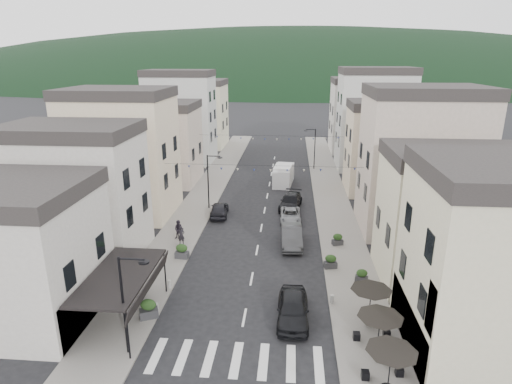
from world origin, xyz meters
TOP-DOWN VIEW (x-y plane):
  - sidewalk_left at (-7.50, 32.00)m, footprint 4.00×76.00m
  - sidewalk_right at (7.50, 32.00)m, footprint 4.00×76.00m
  - hill_backdrop at (0.00, 300.00)m, footprint 640.00×360.00m
  - bistro_building at (14.50, 4.00)m, footprint 10.00×8.00m
  - boutique_awning at (-7.25, 5.00)m, footprint 3.77×7.50m
  - buildings_row_left at (-14.50, 37.75)m, footprint 10.20×54.16m
  - buildings_row_right at (14.50, 36.59)m, footprint 10.20×54.16m
  - cafe_terrace at (7.70, 2.80)m, footprint 2.50×8.10m
  - streetlamp_left_near at (-5.82, 2.00)m, footprint 1.70×0.56m
  - streetlamp_left_far at (-5.82, 26.00)m, footprint 1.70×0.56m
  - streetlamp_right_far at (5.82, 44.00)m, footprint 1.70×0.56m
  - bollards at (0.00, 5.50)m, footprint 11.66×10.26m
  - bunting_near at (0.00, 22.00)m, footprint 19.00×0.28m
  - bunting_far at (0.00, 38.00)m, footprint 19.00×0.28m
  - parked_car_a at (3.07, 6.00)m, footprint 1.97×4.87m
  - parked_car_b at (2.94, 17.34)m, footprint 1.99×5.15m
  - parked_car_c at (2.80, 23.07)m, footprint 2.14×4.47m
  - parked_car_d at (2.80, 26.92)m, footprint 2.80×5.47m
  - parked_car_e at (-4.60, 23.91)m, footprint 2.08×4.48m
  - delivery_van at (1.79, 36.10)m, footprint 2.72×5.67m
  - pedestrian_a at (-6.70, 16.40)m, footprint 0.61×0.41m
  - pedestrian_b at (-7.19, 17.51)m, footprint 0.91×0.73m
  - planter_la at (-6.00, 5.34)m, footprint 1.30×1.04m
  - planter_lb at (-6.00, 13.76)m, footprint 1.16×0.73m
  - planter_ra at (6.00, 13.05)m, footprint 1.08×0.73m
  - planter_rb at (8.09, 11.00)m, footprint 1.01×0.72m
  - planter_rc at (6.97, 17.43)m, footprint 1.04×0.79m

SIDE VIEW (x-z plane):
  - hill_backdrop at x=0.00m, z-range -35.00..35.00m
  - sidewalk_left at x=-7.50m, z-range 0.00..0.12m
  - sidewalk_right at x=7.50m, z-range 0.00..0.12m
  - bollards at x=0.00m, z-range 0.12..0.72m
  - parked_car_c at x=2.80m, z-range 0.00..1.23m
  - planter_rb at x=8.09m, z-range 0.11..1.13m
  - planter_rc at x=6.97m, z-range 0.11..1.14m
  - planter_ra at x=6.00m, z-range 0.10..1.21m
  - planter_lb at x=-6.00m, z-range 0.10..1.33m
  - parked_car_e at x=-4.60m, z-range 0.00..1.48m
  - planter_la at x=-6.00m, z-range 0.10..1.39m
  - parked_car_d at x=2.80m, z-range 0.00..1.52m
  - parked_car_a at x=3.07m, z-range 0.00..1.66m
  - parked_car_b at x=2.94m, z-range 0.00..1.67m
  - pedestrian_a at x=-6.70m, z-range 0.12..1.79m
  - pedestrian_b at x=-7.19m, z-range 0.12..1.90m
  - delivery_van at x=1.79m, z-range -0.02..2.60m
  - cafe_terrace at x=7.70m, z-range 1.09..3.62m
  - boutique_awning at x=-7.25m, z-range 1.48..4.75m
  - streetlamp_left_near at x=-5.82m, z-range 0.70..6.70m
  - streetlamp_left_far at x=-5.82m, z-range 0.70..6.70m
  - streetlamp_right_far at x=5.82m, z-range 0.70..6.70m
  - bistro_building at x=14.50m, z-range 0.00..10.00m
  - bunting_near at x=0.00m, z-range 5.34..5.96m
  - bunting_far at x=0.00m, z-range 5.34..5.96m
  - buildings_row_left at x=-14.50m, z-range -0.88..13.12m
  - buildings_row_right at x=14.50m, z-range -0.93..13.57m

